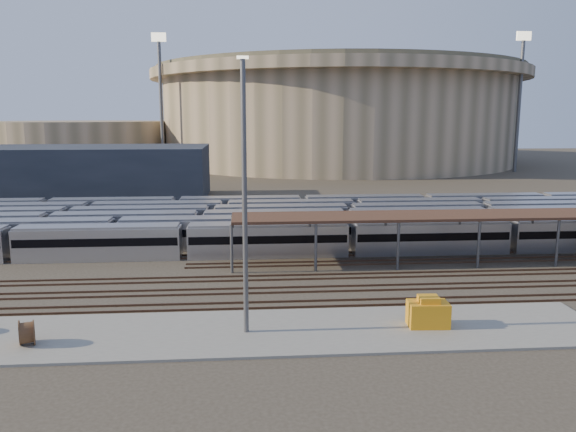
# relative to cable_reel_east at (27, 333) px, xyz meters

# --- Properties ---
(ground) EXTENTS (420.00, 420.00, 0.00)m
(ground) POSITION_rel_cable_reel_east_xyz_m (21.67, 16.31, -1.07)
(ground) COLOR #383026
(ground) RESTS_ON ground
(apron) EXTENTS (50.00, 9.00, 0.20)m
(apron) POSITION_rel_cable_reel_east_xyz_m (16.67, 1.31, -0.97)
(apron) COLOR gray
(apron) RESTS_ON ground
(subway_trains) EXTENTS (129.11, 23.90, 3.60)m
(subway_trains) POSITION_rel_cable_reel_east_xyz_m (23.19, 34.81, 0.73)
(subway_trains) COLOR #BABABF
(subway_trains) RESTS_ON ground
(inspection_shed) EXTENTS (60.30, 6.00, 5.30)m
(inspection_shed) POSITION_rel_cable_reel_east_xyz_m (43.67, 20.31, 3.92)
(inspection_shed) COLOR #535458
(inspection_shed) RESTS_ON ground
(empty_tracks) EXTENTS (170.00, 9.62, 0.18)m
(empty_tracks) POSITION_rel_cable_reel_east_xyz_m (21.67, 11.31, -0.98)
(empty_tracks) COLOR #4C3323
(empty_tracks) RESTS_ON ground
(stadium) EXTENTS (124.00, 124.00, 32.50)m
(stadium) POSITION_rel_cable_reel_east_xyz_m (46.67, 156.31, 15.40)
(stadium) COLOR tan
(stadium) RESTS_ON ground
(secondary_arena) EXTENTS (56.00, 56.00, 14.00)m
(secondary_arena) POSITION_rel_cable_reel_east_xyz_m (-38.33, 146.31, 5.93)
(secondary_arena) COLOR tan
(secondary_arena) RESTS_ON ground
(service_building) EXTENTS (42.00, 20.00, 10.00)m
(service_building) POSITION_rel_cable_reel_east_xyz_m (-13.33, 71.31, 3.93)
(service_building) COLOR #1E232D
(service_building) RESTS_ON ground
(floodlight_0) EXTENTS (4.00, 1.00, 38.40)m
(floodlight_0) POSITION_rel_cable_reel_east_xyz_m (-8.33, 126.31, 19.58)
(floodlight_0) COLOR #535458
(floodlight_0) RESTS_ON ground
(floodlight_2) EXTENTS (4.00, 1.00, 38.40)m
(floodlight_2) POSITION_rel_cable_reel_east_xyz_m (91.67, 116.31, 19.58)
(floodlight_2) COLOR #535458
(floodlight_2) RESTS_ON ground
(floodlight_3) EXTENTS (4.00, 1.00, 38.40)m
(floodlight_3) POSITION_rel_cable_reel_east_xyz_m (11.67, 176.31, 19.58)
(floodlight_3) COLOR #535458
(floodlight_3) RESTS_ON ground
(cable_reel_east) EXTENTS (1.48, 1.96, 1.74)m
(cable_reel_east) POSITION_rel_cable_reel_east_xyz_m (0.00, 0.00, 0.00)
(cable_reel_east) COLOR brown
(cable_reel_east) RESTS_ON apron
(yard_light_pole) EXTENTS (0.81, 0.36, 19.53)m
(yard_light_pole) POSITION_rel_cable_reel_east_xyz_m (15.08, 1.21, 8.98)
(yard_light_pole) COLOR #535458
(yard_light_pole) RESTS_ON apron
(yellow_equipment) EXTENTS (3.06, 2.01, 1.85)m
(yellow_equipment) POSITION_rel_cable_reel_east_xyz_m (28.68, 1.32, 0.06)
(yellow_equipment) COLOR orange
(yellow_equipment) RESTS_ON apron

